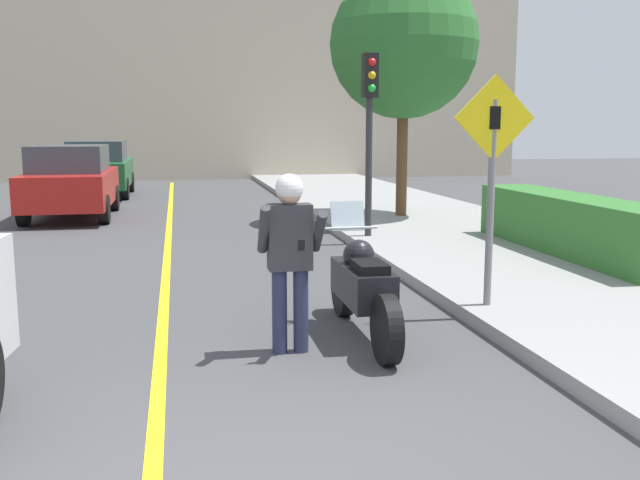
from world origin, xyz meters
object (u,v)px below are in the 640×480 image
street_tree (404,44)px  person_biker (290,245)px  crossing_sign (492,169)px  parked_car_green (99,168)px  motorcycle (362,287)px  traffic_light (370,109)px  parked_car_red (71,181)px

street_tree → person_biker: bearing=-113.9°
person_biker → street_tree: 9.94m
person_biker → crossing_sign: size_ratio=0.67×
crossing_sign → parked_car_green: size_ratio=0.59×
motorcycle → traffic_light: 6.06m
crossing_sign → traffic_light: traffic_light is taller
traffic_light → street_tree: size_ratio=0.60×
crossing_sign → parked_car_red: crossing_sign is taller
traffic_light → motorcycle: bearing=-105.8°
parked_car_green → person_biker: bearing=-78.4°
street_tree → motorcycle: bearing=-110.3°
person_biker → traffic_light: 6.50m
motorcycle → parked_car_green: size_ratio=0.56×
crossing_sign → street_tree: bearing=79.0°
traffic_light → parked_car_green: bearing=118.7°
street_tree → parked_car_green: size_ratio=1.26×
crossing_sign → street_tree: 8.39m
parked_car_red → parked_car_green: bearing=89.2°
traffic_light → parked_car_red: 7.78m
motorcycle → parked_car_red: parked_car_red is taller
crossing_sign → parked_car_red: size_ratio=0.59×
parked_car_red → street_tree: bearing=-16.8°
motorcycle → crossing_sign: (1.53, 0.40, 1.14)m
crossing_sign → person_biker: bearing=-161.7°
person_biker → parked_car_red: bearing=107.4°
parked_car_red → parked_car_green: (0.08, 5.36, 0.00)m
street_tree → parked_car_green: (-7.19, 7.55, -2.99)m
street_tree → parked_car_green: street_tree is taller
motorcycle → traffic_light: (1.57, 5.54, 1.89)m
traffic_light → parked_car_red: (-5.76, 5.00, -1.54)m
crossing_sign → parked_car_green: (-5.64, 15.50, -0.79)m
street_tree → parked_car_red: (-7.27, 2.19, -2.99)m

